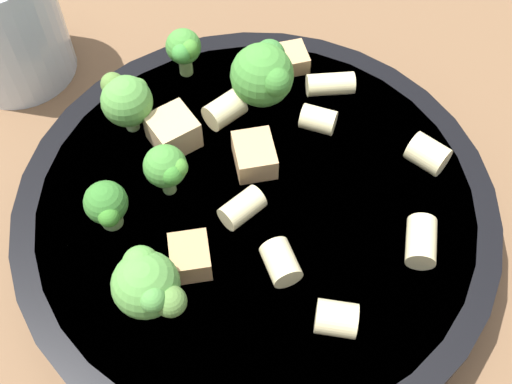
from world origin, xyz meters
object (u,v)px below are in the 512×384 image
object	(u,v)px
rigatoni_1	(281,262)
broccoli_floret_3	(167,168)
rigatoni_2	(421,241)
rigatoni_4	(318,119)
broccoli_floret_4	(184,49)
drinking_glass	(5,29)
rigatoni_7	(428,154)
rigatoni_3	(225,110)
broccoli_floret_5	(126,100)
broccoli_floret_1	(150,286)
rigatoni_5	(330,84)
broccoli_floret_0	(106,205)
broccoli_floret_2	(264,74)
chicken_chunk_0	(254,155)
chicken_chunk_3	(168,135)
pasta_bowl	(256,214)
chicken_chunk_2	(294,58)
rigatoni_0	(336,319)
rigatoni_6	(245,210)
chicken_chunk_1	(191,258)

from	to	relation	value
rigatoni_1	broccoli_floret_3	bearing A→B (deg)	-87.74
rigatoni_2	rigatoni_4	distance (m)	0.10
broccoli_floret_4	drinking_glass	bearing A→B (deg)	-64.71
broccoli_floret_3	rigatoni_4	size ratio (longest dim) A/B	1.71
rigatoni_7	rigatoni_2	bearing A→B (deg)	29.71
rigatoni_3	broccoli_floret_5	bearing A→B (deg)	-43.47
broccoli_floret_1	rigatoni_5	size ratio (longest dim) A/B	1.37
broccoli_floret_0	broccoli_floret_3	world-z (taller)	broccoli_floret_3
rigatoni_4	drinking_glass	bearing A→B (deg)	-69.91
rigatoni_5	broccoli_floret_4	bearing A→B (deg)	-58.19
broccoli_floret_2	drinking_glass	distance (m)	0.18
chicken_chunk_0	chicken_chunk_3	bearing A→B (deg)	-63.01
pasta_bowl	drinking_glass	distance (m)	0.22
broccoli_floret_2	broccoli_floret_3	world-z (taller)	broccoli_floret_2
rigatoni_1	rigatoni_5	xyz separation A→B (m)	(-0.12, -0.06, -0.00)
broccoli_floret_5	chicken_chunk_3	world-z (taller)	broccoli_floret_5
chicken_chunk_0	broccoli_floret_3	bearing A→B (deg)	-25.86
pasta_bowl	broccoli_floret_5	world-z (taller)	broccoli_floret_5
pasta_bowl	chicken_chunk_2	size ratio (longest dim) A/B	13.01
pasta_bowl	chicken_chunk_3	bearing A→B (deg)	-86.30
broccoli_floret_0	broccoli_floret_2	xyz separation A→B (m)	(-0.12, 0.00, 0.00)
broccoli_floret_2	rigatoni_0	xyz separation A→B (m)	(0.09, 0.12, -0.02)
broccoli_floret_0	broccoli_floret_3	size ratio (longest dim) A/B	0.92
rigatoni_6	rigatoni_7	xyz separation A→B (m)	(-0.10, 0.05, 0.00)
rigatoni_1	rigatoni_7	bearing A→B (deg)	170.11
rigatoni_4	chicken_chunk_3	bearing A→B (deg)	-39.81
broccoli_floret_0	chicken_chunk_1	distance (m)	0.05
rigatoni_6	drinking_glass	bearing A→B (deg)	-90.14
rigatoni_2	rigatoni_3	size ratio (longest dim) A/B	1.14
broccoli_floret_5	rigatoni_4	size ratio (longest dim) A/B	1.87
broccoli_floret_4	pasta_bowl	bearing A→B (deg)	65.81
chicken_chunk_0	chicken_chunk_1	world-z (taller)	same
chicken_chunk_3	drinking_glass	world-z (taller)	drinking_glass
rigatoni_2	rigatoni_4	bearing A→B (deg)	-107.77
rigatoni_3	rigatoni_6	bearing A→B (deg)	51.96
rigatoni_7	broccoli_floret_1	bearing A→B (deg)	-18.04
broccoli_floret_2	rigatoni_2	xyz separation A→B (m)	(0.02, 0.13, -0.02)
chicken_chunk_2	drinking_glass	xyz separation A→B (m)	(0.11, -0.16, -0.00)
rigatoni_3	chicken_chunk_2	xyz separation A→B (m)	(-0.06, 0.00, -0.00)
broccoli_floret_0	rigatoni_1	xyz separation A→B (m)	(-0.04, 0.09, -0.01)
rigatoni_1	chicken_chunk_3	size ratio (longest dim) A/B	0.85
rigatoni_6	rigatoni_3	bearing A→B (deg)	-128.04
rigatoni_3	rigatoni_0	bearing A→B (deg)	64.95
rigatoni_1	chicken_chunk_0	bearing A→B (deg)	-127.39
broccoli_floret_3	rigatoni_1	distance (m)	0.08
rigatoni_0	rigatoni_1	bearing A→B (deg)	-98.13
rigatoni_6	broccoli_floret_2	bearing A→B (deg)	-145.63
pasta_bowl	broccoli_floret_1	world-z (taller)	broccoli_floret_1
rigatoni_1	chicken_chunk_3	distance (m)	0.10
rigatoni_0	rigatoni_6	bearing A→B (deg)	-103.09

